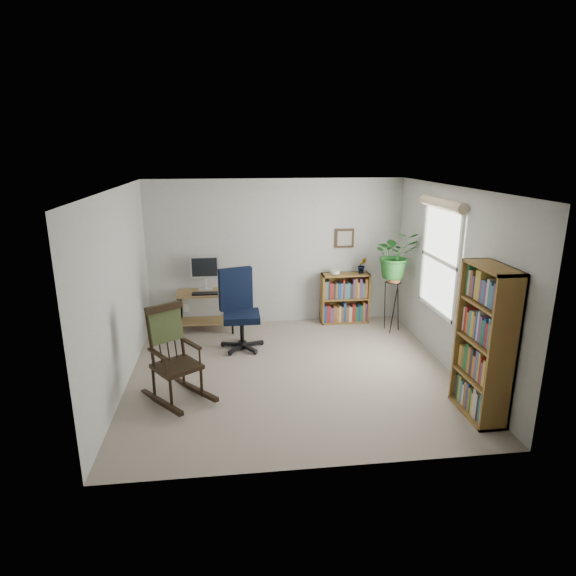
{
  "coord_description": "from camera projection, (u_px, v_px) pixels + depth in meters",
  "views": [
    {
      "loc": [
        -0.75,
        -5.75,
        2.85
      ],
      "look_at": [
        0.0,
        0.4,
        1.05
      ],
      "focal_mm": 30.0,
      "sensor_mm": 36.0,
      "label": 1
    }
  ],
  "objects": [
    {
      "name": "office_chair",
      "position": [
        241.0,
        310.0,
        6.97
      ],
      "size": [
        0.82,
        0.82,
        1.2
      ],
      "primitive_type": null,
      "rotation": [
        0.0,
        0.0,
        0.3
      ],
      "color": "black",
      "rests_on": "floor"
    },
    {
      "name": "low_bookshelf",
      "position": [
        345.0,
        298.0,
        8.11
      ],
      "size": [
        0.8,
        0.27,
        0.85
      ],
      "primitive_type": null,
      "color": "brown",
      "rests_on": "floor"
    },
    {
      "name": "potted_plant_small",
      "position": [
        362.0,
        270.0,
        8.02
      ],
      "size": [
        0.13,
        0.24,
        0.11
      ],
      "primitive_type": "imported",
      "color": "#205C21",
      "rests_on": "low_bookshelf"
    },
    {
      "name": "ceiling",
      "position": [
        292.0,
        188.0,
        5.7
      ],
      "size": [
        4.2,
        4.0,
        0.0
      ],
      "primitive_type": "cube",
      "color": "silver",
      "rests_on": "ground"
    },
    {
      "name": "wall_back",
      "position": [
        276.0,
        253.0,
        7.94
      ],
      "size": [
        4.2,
        0.0,
        2.4
      ],
      "primitive_type": "cube",
      "color": "#AEAFAA",
      "rests_on": "ground"
    },
    {
      "name": "rocking_chair",
      "position": [
        176.0,
        354.0,
        5.54
      ],
      "size": [
        1.05,
        1.15,
        1.15
      ],
      "primitive_type": null,
      "rotation": [
        0.0,
        0.0,
        0.61
      ],
      "color": "black",
      "rests_on": "floor"
    },
    {
      "name": "plant_stand",
      "position": [
        392.0,
        302.0,
        7.7
      ],
      "size": [
        0.3,
        0.3,
        0.96
      ],
      "primitive_type": null,
      "rotation": [
        0.0,
        0.0,
        -0.13
      ],
      "color": "black",
      "rests_on": "floor"
    },
    {
      "name": "framed_picture",
      "position": [
        345.0,
        238.0,
        7.98
      ],
      "size": [
        0.32,
        0.04,
        0.32
      ],
      "primitive_type": null,
      "color": "black",
      "rests_on": "wall_back"
    },
    {
      "name": "floor",
      "position": [
        292.0,
        372.0,
        6.37
      ],
      "size": [
        4.2,
        4.0,
        0.0
      ],
      "primitive_type": "cube",
      "color": "gray",
      "rests_on": "ground"
    },
    {
      "name": "keyboard",
      "position": [
        205.0,
        293.0,
        7.55
      ],
      "size": [
        0.4,
        0.15,
        0.02
      ],
      "primitive_type": "cube",
      "color": "black",
      "rests_on": "desk"
    },
    {
      "name": "wall_front",
      "position": [
        322.0,
        348.0,
        4.12
      ],
      "size": [
        4.2,
        0.0,
        2.4
      ],
      "primitive_type": "cube",
      "color": "#AEAFAA",
      "rests_on": "ground"
    },
    {
      "name": "wall_left",
      "position": [
        119.0,
        291.0,
        5.79
      ],
      "size": [
        0.0,
        4.0,
        2.4
      ],
      "primitive_type": "cube",
      "color": "#AEAFAA",
      "rests_on": "ground"
    },
    {
      "name": "monitor",
      "position": [
        205.0,
        273.0,
        7.73
      ],
      "size": [
        0.46,
        0.16,
        0.56
      ],
      "primitive_type": null,
      "color": "silver",
      "rests_on": "desk"
    },
    {
      "name": "window",
      "position": [
        440.0,
        260.0,
        6.5
      ],
      "size": [
        0.12,
        1.2,
        1.5
      ],
      "primitive_type": null,
      "color": "white",
      "rests_on": "wall_right"
    },
    {
      "name": "desk",
      "position": [
        206.0,
        311.0,
        7.76
      ],
      "size": [
        0.9,
        0.5,
        0.65
      ],
      "primitive_type": null,
      "color": "olive",
      "rests_on": "floor"
    },
    {
      "name": "tall_bookshelf",
      "position": [
        485.0,
        343.0,
        5.15
      ],
      "size": [
        0.32,
        0.74,
        1.7
      ],
      "primitive_type": null,
      "color": "brown",
      "rests_on": "floor"
    },
    {
      "name": "wall_right",
      "position": [
        451.0,
        280.0,
        6.28
      ],
      "size": [
        0.0,
        4.0,
        2.4
      ],
      "primitive_type": "cube",
      "color": "#AEAFAA",
      "rests_on": "ground"
    },
    {
      "name": "spider_plant",
      "position": [
        397.0,
        232.0,
        7.38
      ],
      "size": [
        1.69,
        1.88,
        1.47
      ],
      "primitive_type": "imported",
      "color": "#205C21",
      "rests_on": "plant_stand"
    }
  ]
}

